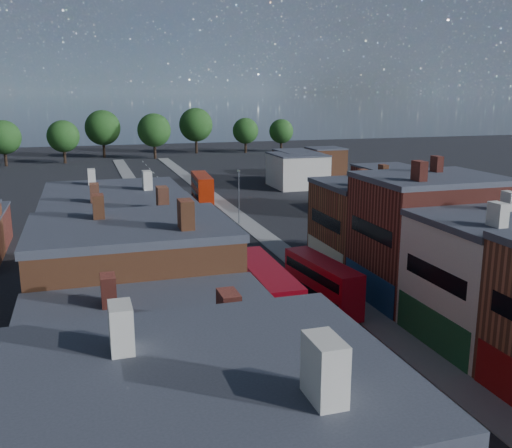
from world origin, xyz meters
TOP-DOWN VIEW (x-y plane):
  - pavement_west at (-6.50, 50.00)m, footprint 3.00×200.00m
  - pavement_east at (6.50, 50.00)m, footprint 3.00×200.00m
  - terrace_west at (-14.00, 0.00)m, footprint 12.00×80.00m
  - lamp_post_2 at (-5.20, 30.00)m, footprint 0.25×0.70m
  - lamp_post_3 at (5.20, 60.00)m, footprint 0.25×0.70m
  - bus_0 at (-2.93, 22.46)m, footprint 3.33×12.43m
  - bus_1 at (3.48, 25.33)m, footprint 3.54×10.50m
  - bus_2 at (3.50, 78.41)m, footprint 3.60×11.75m
  - car_1 at (1.20, 11.49)m, footprint 1.31×3.46m
  - car_2 at (-2.42, 46.38)m, footprint 2.35×4.96m
  - car_3 at (2.96, 58.05)m, footprint 2.48×4.89m
  - ped_3 at (5.30, 24.65)m, footprint 0.85×1.18m

SIDE VIEW (x-z plane):
  - pavement_west at x=-6.50m, z-range 0.00..0.12m
  - pavement_east at x=6.50m, z-range 0.00..0.12m
  - car_1 at x=1.20m, z-range 0.00..1.13m
  - car_3 at x=2.96m, z-range 0.00..1.36m
  - car_2 at x=-2.42m, z-range 0.00..1.37m
  - ped_3 at x=5.30m, z-range 0.12..1.96m
  - bus_1 at x=3.48m, z-range 0.18..4.62m
  - bus_2 at x=3.50m, z-range 0.20..5.20m
  - bus_0 at x=-2.93m, z-range 0.21..5.56m
  - lamp_post_2 at x=-5.20m, z-range 0.64..8.77m
  - lamp_post_3 at x=5.20m, z-range 0.64..8.77m
  - terrace_west at x=-14.00m, z-range 0.00..11.27m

